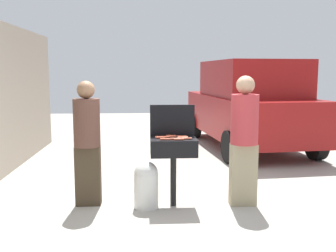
% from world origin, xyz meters
% --- Properties ---
extents(ground_plane, '(24.00, 24.00, 0.00)m').
position_xyz_m(ground_plane, '(0.00, 0.00, 0.00)').
color(ground_plane, '#9E998E').
extents(bbq_grill, '(0.60, 0.44, 0.91)m').
position_xyz_m(bbq_grill, '(-0.16, 0.03, 0.76)').
color(bbq_grill, black).
rests_on(bbq_grill, ground).
extents(grill_lid_open, '(0.60, 0.05, 0.42)m').
position_xyz_m(grill_lid_open, '(-0.16, 0.25, 1.12)').
color(grill_lid_open, black).
rests_on(grill_lid_open, bbq_grill).
extents(hot_dog_0, '(0.13, 0.04, 0.03)m').
position_xyz_m(hot_dog_0, '(-0.28, -0.11, 0.92)').
color(hot_dog_0, '#B74C33').
rests_on(hot_dog_0, bbq_grill).
extents(hot_dog_1, '(0.13, 0.04, 0.03)m').
position_xyz_m(hot_dog_1, '(-0.18, 0.10, 0.92)').
color(hot_dog_1, '#B74C33').
rests_on(hot_dog_1, bbq_grill).
extents(hot_dog_2, '(0.13, 0.03, 0.03)m').
position_xyz_m(hot_dog_2, '(-0.28, 0.05, 0.92)').
color(hot_dog_2, '#AD4228').
rests_on(hot_dog_2, bbq_grill).
extents(hot_dog_3, '(0.13, 0.04, 0.03)m').
position_xyz_m(hot_dog_3, '(-0.05, 0.09, 0.92)').
color(hot_dog_3, '#B74C33').
rests_on(hot_dog_3, bbq_grill).
extents(hot_dog_4, '(0.13, 0.03, 0.03)m').
position_xyz_m(hot_dog_4, '(-0.05, -0.02, 0.92)').
color(hot_dog_4, '#B74C33').
rests_on(hot_dog_4, bbq_grill).
extents(hot_dog_5, '(0.13, 0.03, 0.03)m').
position_xyz_m(hot_dog_5, '(-0.19, 0.15, 0.92)').
color(hot_dog_5, '#AD4228').
rests_on(hot_dog_5, bbq_grill).
extents(hot_dog_6, '(0.13, 0.03, 0.03)m').
position_xyz_m(hot_dog_6, '(-0.11, -0.12, 0.92)').
color(hot_dog_6, '#B74C33').
rests_on(hot_dog_6, bbq_grill).
extents(hot_dog_7, '(0.13, 0.03, 0.03)m').
position_xyz_m(hot_dog_7, '(-0.00, -0.07, 0.92)').
color(hot_dog_7, '#C6593D').
rests_on(hot_dog_7, bbq_grill).
extents(hot_dog_8, '(0.13, 0.04, 0.03)m').
position_xyz_m(hot_dog_8, '(-0.34, 0.02, 0.92)').
color(hot_dog_8, '#AD4228').
rests_on(hot_dog_8, bbq_grill).
extents(hot_dog_9, '(0.13, 0.03, 0.03)m').
position_xyz_m(hot_dog_9, '(-0.04, 0.02, 0.92)').
color(hot_dog_9, '#AD4228').
rests_on(hot_dog_9, bbq_grill).
extents(hot_dog_10, '(0.13, 0.03, 0.03)m').
position_xyz_m(hot_dog_10, '(-0.14, -0.09, 0.92)').
color(hot_dog_10, '#C6593D').
rests_on(hot_dog_10, bbq_grill).
extents(hot_dog_11, '(0.13, 0.03, 0.03)m').
position_xyz_m(hot_dog_11, '(-0.33, 0.07, 0.92)').
color(hot_dog_11, '#AD4228').
rests_on(hot_dog_11, bbq_grill).
extents(propane_tank, '(0.32, 0.32, 0.62)m').
position_xyz_m(propane_tank, '(-0.52, -0.03, 0.32)').
color(propane_tank, silver).
rests_on(propane_tank, ground).
extents(person_left, '(0.35, 0.35, 1.65)m').
position_xyz_m(person_left, '(-1.29, 0.13, 0.90)').
color(person_left, '#3F3323').
rests_on(person_left, ground).
extents(person_right, '(0.36, 0.36, 1.72)m').
position_xyz_m(person_right, '(0.77, 0.01, 0.93)').
color(person_right, gray).
rests_on(person_right, ground).
extents(parked_minivan, '(2.39, 4.57, 2.02)m').
position_xyz_m(parked_minivan, '(1.89, 4.00, 1.03)').
color(parked_minivan, maroon).
rests_on(parked_minivan, ground).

